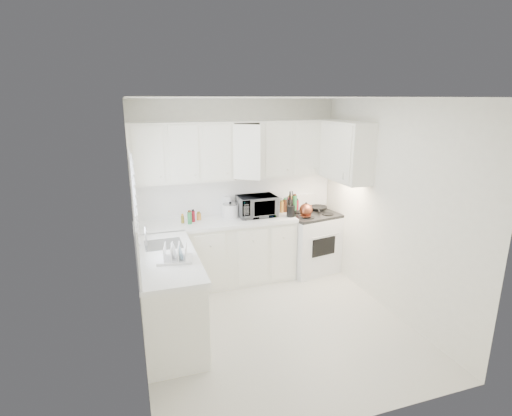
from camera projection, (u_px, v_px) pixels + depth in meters
name	position (u px, v px, depth m)	size (l,w,h in m)	color
floor	(274.00, 323.00, 4.72)	(3.20, 3.20, 0.00)	silver
ceiling	(278.00, 98.00, 4.03)	(3.20, 3.20, 0.00)	white
wall_back	(237.00, 189.00, 5.84)	(3.00, 3.00, 0.00)	white
wall_front	(354.00, 280.00, 2.91)	(3.00, 3.00, 0.00)	white
wall_left	(135.00, 233.00, 3.92)	(3.20, 3.20, 0.00)	white
wall_right	(390.00, 208.00, 4.83)	(3.20, 3.20, 0.00)	white
window_blinds	(134.00, 201.00, 4.18)	(0.06, 0.96, 1.06)	white
lower_cabinets_back	(217.00, 253.00, 5.67)	(2.22, 0.60, 0.90)	white
lower_cabinets_left	(168.00, 297.00, 4.42)	(0.60, 1.60, 0.90)	white
countertop_back	(216.00, 222.00, 5.53)	(2.24, 0.64, 0.05)	white
countertop_left	(167.00, 257.00, 4.29)	(0.64, 1.62, 0.05)	white
backsplash_back	(237.00, 195.00, 5.85)	(2.98, 0.02, 0.55)	white
backsplash_left	(136.00, 234.00, 4.12)	(0.02, 1.60, 0.55)	white
upper_cabinets_back	(240.00, 178.00, 5.63)	(3.00, 0.33, 0.80)	white
upper_cabinets_right	(344.00, 180.00, 5.47)	(0.33, 0.90, 0.80)	white
sink	(163.00, 235.00, 4.58)	(0.42, 0.38, 0.30)	gray
stove	(311.00, 234.00, 6.06)	(0.76, 0.63, 1.17)	white
tea_kettle	(306.00, 209.00, 5.74)	(0.24, 0.20, 0.22)	maroon
frying_pan	(318.00, 207.00, 6.16)	(0.28, 0.48, 0.04)	black
microwave	(257.00, 204.00, 5.69)	(0.54, 0.30, 0.37)	gray
rice_cooker	(230.00, 210.00, 5.64)	(0.23, 0.23, 0.23)	white
paper_towel	(228.00, 206.00, 5.77)	(0.12, 0.12, 0.27)	white
utensil_crock	(291.00, 204.00, 5.66)	(0.13, 0.13, 0.39)	black
dish_rack	(175.00, 252.00, 4.12)	(0.36, 0.27, 0.20)	white
spice_left_0	(182.00, 216.00, 5.49)	(0.06, 0.06, 0.13)	olive
spice_left_1	(188.00, 218.00, 5.43)	(0.06, 0.06, 0.13)	#2B8344
spice_left_2	(193.00, 215.00, 5.54)	(0.06, 0.06, 0.13)	#A61626
spice_left_3	(199.00, 217.00, 5.48)	(0.06, 0.06, 0.13)	gold
sauce_right_0	(277.00, 205.00, 5.95)	(0.06, 0.06, 0.19)	#A61626
sauce_right_1	(281.00, 206.00, 5.91)	(0.06, 0.06, 0.19)	gold
sauce_right_2	(283.00, 205.00, 5.99)	(0.06, 0.06, 0.19)	#532B17
sauce_right_3	(288.00, 205.00, 5.95)	(0.06, 0.06, 0.19)	black
sauce_right_4	(290.00, 204.00, 6.02)	(0.06, 0.06, 0.19)	olive
sauce_right_5	(295.00, 205.00, 5.98)	(0.06, 0.06, 0.19)	#2B8344
sauce_right_6	(297.00, 203.00, 6.05)	(0.06, 0.06, 0.19)	#A61626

